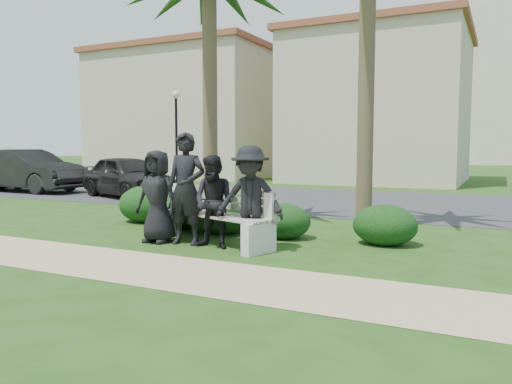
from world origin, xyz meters
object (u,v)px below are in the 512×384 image
street_lamp (176,120)px  car_b (27,171)px  man_b (186,189)px  man_d (250,199)px  park_bench (209,219)px  man_c (214,202)px  car_a (127,176)px  man_a (157,196)px

street_lamp → car_b: street_lamp is taller
man_b → man_d: bearing=-10.1°
park_bench → man_c: size_ratio=1.87×
car_a → car_b: size_ratio=0.86×
man_b → man_c: (0.61, -0.07, -0.19)m
car_a → man_d: bearing=-106.7°
street_lamp → car_b: size_ratio=0.88×
man_c → man_d: 0.64m
park_bench → man_b: (-0.28, -0.28, 0.54)m
street_lamp → car_a: street_lamp is taller
park_bench → man_c: man_c is taller
street_lamp → man_d: street_lamp is taller
car_a → man_c: bearing=-109.4°
man_b → man_d: 1.25m
man_a → car_b: bearing=151.0°
park_bench → man_a: bearing=-138.3°
car_a → car_b: 4.94m
park_bench → car_b: (-11.65, 5.72, 0.38)m
man_d → park_bench: bearing=151.1°
man_d → man_c: bearing=173.2°
street_lamp → man_c: (9.43, -12.20, -2.18)m
car_a → park_bench: bearing=-109.0°
man_b → man_d: size_ratio=1.13×
park_bench → street_lamp: bearing=146.0°
man_a → car_a: bearing=134.7°
man_b → car_a: size_ratio=0.46×
car_a → man_b: bearing=-111.6°
man_b → car_b: man_b is taller
man_c → man_d: man_d is taller
street_lamp → man_c: bearing=-52.3°
man_a → man_c: man_a is taller
man_a → man_b: 0.58m
street_lamp → car_a: bearing=-68.9°
park_bench → car_b: car_b is taller
street_lamp → park_bench: 15.15m
man_b → man_c: size_ratio=1.25×
street_lamp → man_b: size_ratio=2.23×
street_lamp → man_b: bearing=-54.0°
street_lamp → car_b: 6.97m
man_b → man_a: bearing=178.9°
man_a → man_d: (1.79, 0.05, 0.04)m
park_bench → car_a: bearing=158.3°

